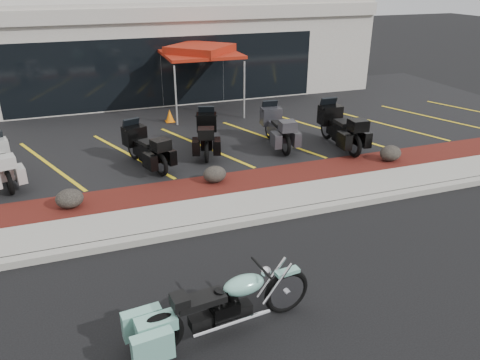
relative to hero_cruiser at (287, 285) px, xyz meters
name	(u,v)px	position (x,y,z in m)	size (l,w,h in m)	color
ground	(277,242)	(0.74, 1.99, -0.52)	(90.00, 90.00, 0.00)	black
curb	(261,219)	(0.74, 2.89, -0.44)	(24.00, 0.25, 0.15)	gray
sidewalk	(250,205)	(0.74, 3.59, -0.44)	(24.00, 1.20, 0.15)	gray
mulch_bed	(233,185)	(0.74, 4.79, -0.44)	(24.00, 1.20, 0.16)	#360E0C
upper_lot	(184,125)	(0.74, 10.19, -0.44)	(26.00, 9.60, 0.15)	black
dealership_building	(149,45)	(0.74, 16.46, 1.49)	(18.00, 8.16, 4.00)	#A7A196
boulder_left	(69,199)	(-3.17, 4.70, -0.14)	(0.61, 0.51, 0.43)	black
boulder_mid	(215,174)	(0.31, 4.94, -0.15)	(0.59, 0.49, 0.42)	black
boulder_right	(390,153)	(5.37, 4.69, -0.14)	(0.61, 0.51, 0.44)	black
hero_cruiser	(287,285)	(0.00, 0.00, 0.00)	(2.93, 0.74, 1.03)	#7EC5B3
touring_black_front	(133,139)	(-1.38, 7.22, 0.24)	(2.07, 0.79, 1.20)	black
touring_black_mid	(207,125)	(0.91, 7.74, 0.24)	(2.09, 0.80, 1.21)	black
touring_grey	(270,120)	(2.92, 7.62, 0.26)	(2.14, 0.82, 1.25)	#2C2C31
touring_black_rear	(328,118)	(4.62, 6.97, 0.31)	(2.31, 0.88, 1.34)	black
traffic_cone	(170,116)	(0.32, 10.48, -0.14)	(0.29, 0.29, 0.44)	orange
popup_canopy	(200,52)	(1.72, 11.27, 1.87)	(2.76, 2.76, 2.47)	silver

